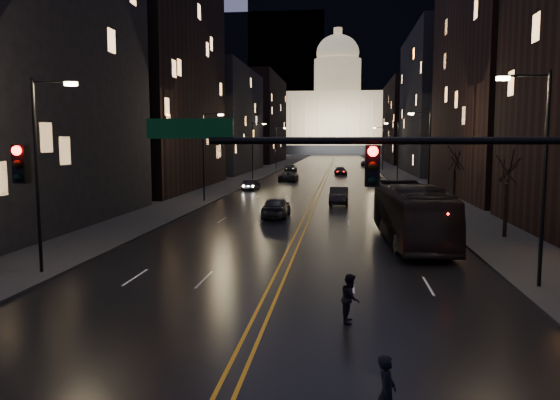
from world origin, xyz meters
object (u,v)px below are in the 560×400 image
(oncoming_car_a, at_px, (276,207))
(oncoming_car_b, at_px, (251,185))
(traffic_signal, at_px, (475,187))
(bus, at_px, (411,214))
(pedestrian_a, at_px, (387,393))
(pedestrian_b, at_px, (350,298))
(receding_car_a, at_px, (339,196))

(oncoming_car_a, relative_size, oncoming_car_b, 1.24)
(traffic_signal, xyz_separation_m, oncoming_car_b, (-14.41, 53.61, -4.44))
(bus, xyz_separation_m, pedestrian_a, (-3.19, -22.04, -0.95))
(oncoming_car_a, height_order, oncoming_car_b, oncoming_car_a)
(bus, distance_m, oncoming_car_b, 36.97)
(traffic_signal, distance_m, oncoming_car_b, 55.69)
(pedestrian_a, bearing_deg, bus, 4.59)
(pedestrian_a, xyz_separation_m, pedestrian_b, (-0.67, 7.00, 0.01))
(oncoming_car_b, xyz_separation_m, receding_car_a, (11.00, -13.87, 0.17))
(bus, distance_m, pedestrian_b, 15.56)
(traffic_signal, distance_m, pedestrian_a, 5.17)
(traffic_signal, distance_m, receding_car_a, 40.12)
(bus, height_order, oncoming_car_a, bus)
(receding_car_a, relative_size, pedestrian_a, 3.04)
(traffic_signal, height_order, oncoming_car_b, traffic_signal)
(traffic_signal, relative_size, pedestrian_b, 10.24)
(bus, bearing_deg, receding_car_a, 99.43)
(oncoming_car_a, bearing_deg, pedestrian_a, 101.50)
(oncoming_car_b, distance_m, pedestrian_a, 56.95)
(traffic_signal, relative_size, pedestrian_a, 10.32)
(traffic_signal, height_order, pedestrian_b, traffic_signal)
(bus, relative_size, oncoming_car_b, 3.18)
(bus, relative_size, receding_car_a, 2.52)
(bus, relative_size, oncoming_car_a, 2.56)
(traffic_signal, xyz_separation_m, receding_car_a, (-3.41, 39.74, -4.27))
(oncoming_car_b, bearing_deg, receding_car_a, 133.87)
(receding_car_a, xyz_separation_m, pedestrian_b, (0.62, -34.74, 0.01))
(traffic_signal, height_order, bus, traffic_signal)
(oncoming_car_a, distance_m, pedestrian_b, 25.74)
(bus, height_order, pedestrian_b, bus)
(bus, distance_m, oncoming_car_a, 13.86)
(oncoming_car_a, bearing_deg, bus, 133.64)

